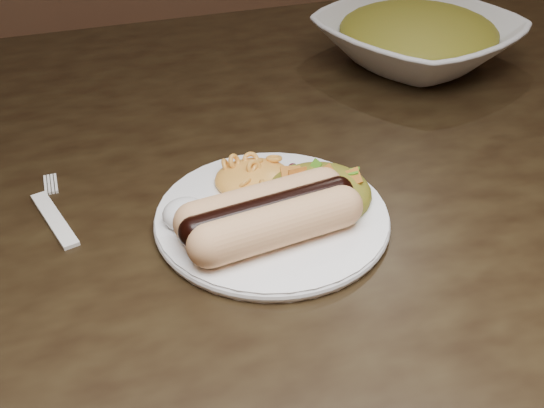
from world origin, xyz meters
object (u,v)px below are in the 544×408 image
object	(u,v)px
serving_bowl	(417,41)
table	(223,218)
plate	(272,217)
fork	(54,219)

from	to	relation	value
serving_bowl	table	bearing A→B (deg)	-155.16
plate	serving_bowl	bearing A→B (deg)	42.80
table	plate	size ratio (longest dim) A/B	7.20
table	serving_bowl	bearing A→B (deg)	24.84
plate	table	bearing A→B (deg)	95.52
table	fork	bearing A→B (deg)	-158.74
plate	fork	world-z (taller)	plate
table	fork	distance (m)	0.22
table	serving_bowl	xyz separation A→B (m)	(0.33, 0.15, 0.13)
table	serving_bowl	world-z (taller)	serving_bowl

